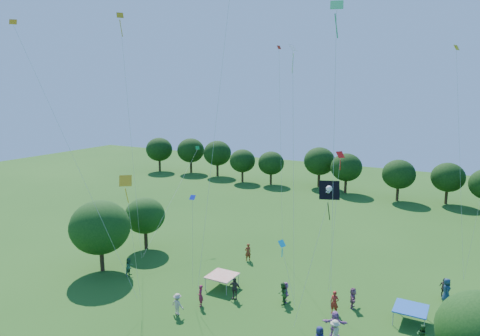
% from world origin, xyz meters
% --- Properties ---
extents(near_tree_west, '(5.31, 5.31, 6.48)m').
position_xyz_m(near_tree_west, '(-14.96, 15.37, 4.09)').
color(near_tree_west, '#422B19').
rests_on(near_tree_west, ground).
extents(near_tree_north, '(4.06, 4.06, 5.34)m').
position_xyz_m(near_tree_north, '(-15.18, 21.49, 3.50)').
color(near_tree_north, '#422B19').
rests_on(near_tree_north, ground).
extents(treeline, '(88.01, 8.77, 6.77)m').
position_xyz_m(treeline, '(-1.73, 55.43, 4.09)').
color(treeline, '#422B19').
rests_on(treeline, ground).
extents(tent_red_stripe, '(2.20, 2.20, 1.10)m').
position_xyz_m(tent_red_stripe, '(-3.76, 17.74, 1.04)').
color(tent_red_stripe, '#C23A16').
rests_on(tent_red_stripe, ground).
extents(tent_blue, '(2.20, 2.20, 1.10)m').
position_xyz_m(tent_blue, '(10.60, 19.55, 1.04)').
color(tent_blue, '#1B51B3').
rests_on(tent_blue, ground).
extents(crowd_person_1, '(0.71, 0.75, 1.70)m').
position_xyz_m(crowd_person_1, '(-4.52, 23.75, 0.85)').
color(crowd_person_1, maroon).
rests_on(crowd_person_1, ground).
extents(crowd_person_2, '(0.86, 0.69, 1.53)m').
position_xyz_m(crowd_person_2, '(11.64, 16.80, 0.76)').
color(crowd_person_2, '#245528').
rests_on(crowd_person_2, ground).
extents(crowd_person_3, '(1.09, 0.56, 1.62)m').
position_xyz_m(crowd_person_3, '(-4.34, 12.50, 0.81)').
color(crowd_person_3, '#B19F8D').
rests_on(crowd_person_3, ground).
extents(crowd_person_4, '(0.94, 0.98, 1.60)m').
position_xyz_m(crowd_person_4, '(12.38, 24.70, 0.80)').
color(crowd_person_4, '#3C3730').
rests_on(crowd_person_4, ground).
extents(crowd_person_5, '(0.80, 1.56, 1.59)m').
position_xyz_m(crowd_person_5, '(6.53, 19.62, 0.80)').
color(crowd_person_5, '#8D5272').
rests_on(crowd_person_5, ground).
extents(crowd_person_6, '(0.72, 1.01, 1.85)m').
position_xyz_m(crowd_person_6, '(12.58, 24.12, 0.93)').
color(crowd_person_6, '#1A324E').
rests_on(crowd_person_6, ground).
extents(crowd_person_7, '(0.66, 0.43, 1.74)m').
position_xyz_m(crowd_person_7, '(5.58, 18.11, 0.87)').
color(crowd_person_7, maroon).
rests_on(crowd_person_7, ground).
extents(crowd_person_8, '(0.65, 0.93, 1.72)m').
position_xyz_m(crowd_person_8, '(1.71, 17.58, 0.86)').
color(crowd_person_8, '#275223').
rests_on(crowd_person_8, ground).
extents(crowd_person_9, '(0.68, 1.19, 1.72)m').
position_xyz_m(crowd_person_9, '(6.74, 14.32, 0.86)').
color(crowd_person_9, beige).
rests_on(crowd_person_9, ground).
extents(crowd_person_10, '(1.03, 0.48, 1.76)m').
position_xyz_m(crowd_person_10, '(-1.90, 16.54, 0.88)').
color(crowd_person_10, '#3D3531').
rests_on(crowd_person_10, ground).
extents(crowd_person_11, '(1.78, 1.07, 1.79)m').
position_xyz_m(crowd_person_11, '(6.46, 15.27, 0.90)').
color(crowd_person_11, '#9D5FA3').
rests_on(crowd_person_11, ground).
extents(crowd_person_13, '(0.69, 0.73, 1.66)m').
position_xyz_m(crowd_person_13, '(-3.60, 14.35, 0.83)').
color(crowd_person_13, maroon).
rests_on(crowd_person_13, ground).
extents(crowd_person_14, '(0.47, 0.82, 1.61)m').
position_xyz_m(crowd_person_14, '(-12.05, 15.75, 0.80)').
color(crowd_person_14, '#29603B').
rests_on(crowd_person_14, ground).
extents(crowd_person_17, '(1.11, 1.58, 1.60)m').
position_xyz_m(crowd_person_17, '(1.76, 18.06, 0.80)').
color(crowd_person_17, '#AB649C').
rests_on(crowd_person_17, ground).
extents(pirate_kite, '(2.09, 2.50, 9.20)m').
position_xyz_m(pirate_kite, '(5.81, 14.89, 9.90)').
color(pirate_kite, black).
extents(red_high_kite, '(2.24, 3.24, 26.00)m').
position_xyz_m(red_high_kite, '(-2.03, 16.20, 22.11)').
color(red_high_kite, red).
extents(small_kite_0, '(0.63, 1.71, 10.35)m').
position_xyz_m(small_kite_0, '(4.95, 20.00, 9.78)').
color(small_kite_0, red).
extents(small_kite_1, '(7.37, 3.14, 19.40)m').
position_xyz_m(small_kite_1, '(-11.76, 9.04, 14.63)').
color(small_kite_1, '#FF990D').
extents(small_kite_2, '(1.43, 2.70, 20.47)m').
position_xyz_m(small_kite_2, '(-10.77, 15.09, 16.26)').
color(small_kite_2, orange).
extents(small_kite_3, '(0.96, 0.97, 19.25)m').
position_xyz_m(small_kite_3, '(6.93, 11.57, 16.57)').
color(small_kite_3, '#1A924A').
extents(small_kite_4, '(1.61, 1.92, 7.74)m').
position_xyz_m(small_kite_4, '(-3.33, 13.16, 7.08)').
color(small_kite_4, '#1226BA').
extents(small_kite_6, '(0.80, 0.61, 17.68)m').
position_xyz_m(small_kite_6, '(2.90, 15.93, 14.92)').
color(small_kite_6, white).
extents(small_kite_7, '(1.11, 0.88, 5.04)m').
position_xyz_m(small_kite_7, '(3.04, 14.45, 5.52)').
color(small_kite_7, '#0DA5D1').
extents(small_kite_8, '(0.51, 2.60, 18.42)m').
position_xyz_m(small_kite_8, '(-1.62, 24.28, 12.97)').
color(small_kite_8, red).
extents(small_kite_9, '(2.34, 2.65, 18.29)m').
position_xyz_m(small_kite_9, '(12.14, 27.77, 14.37)').
color(small_kite_9, yellow).
extents(small_kite_10, '(2.52, 3.46, 9.74)m').
position_xyz_m(small_kite_10, '(-4.91, 8.58, 9.64)').
color(small_kite_10, '#FBA616').
extents(small_kite_11, '(1.72, 11.32, 8.66)m').
position_xyz_m(small_kite_11, '(-12.81, 25.14, 7.36)').
color(small_kite_11, '#198B35').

